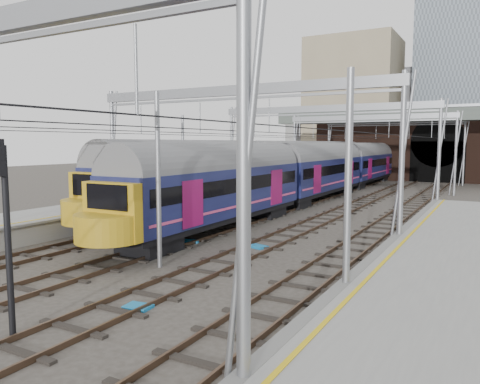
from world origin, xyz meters
The scene contains 14 objects.
ground centered at (0.00, 0.00, 0.00)m, with size 160.00×160.00×0.00m, color #38332D.
platform_left centered at (-10.18, 2.50, 0.55)m, with size 4.32×55.00×1.12m.
platform_right centered at (10.18, -1.50, 0.55)m, with size 4.32×47.00×1.12m.
tracks centered at (0.00, 15.00, 0.02)m, with size 14.40×80.00×0.22m.
overhead_line centered at (0.00, 21.49, 6.57)m, with size 16.80×80.00×8.00m.
retaining_wall centered at (1.40, 51.93, 4.33)m, with size 28.00×2.75×9.00m.
overbridge centered at (0.00, 46.00, 7.27)m, with size 28.00×3.00×9.25m.
city_skyline centered at (2.73, 70.48, 17.09)m, with size 37.50×27.50×60.00m.
train_main centered at (-2.00, 35.28, 2.58)m, with size 2.95×68.13×5.02m.
train_second centered at (-6.00, 30.70, 2.65)m, with size 3.08×53.32×5.20m.
signal_near_centre centered at (0.91, -5.26, 3.19)m, with size 0.38×0.47×5.09m.
equip_cover_a centered at (2.43, -2.08, 0.05)m, with size 0.81×0.57×0.10m, color #1770AC.
equip_cover_b centered at (-1.65, 6.55, 0.05)m, with size 0.85×0.60×0.10m, color #1770AC.
equip_cover_c centered at (1.88, 7.06, 0.05)m, with size 0.86×0.61×0.10m, color #1770AC.
Camera 1 is at (11.78, -12.59, 4.99)m, focal length 35.00 mm.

